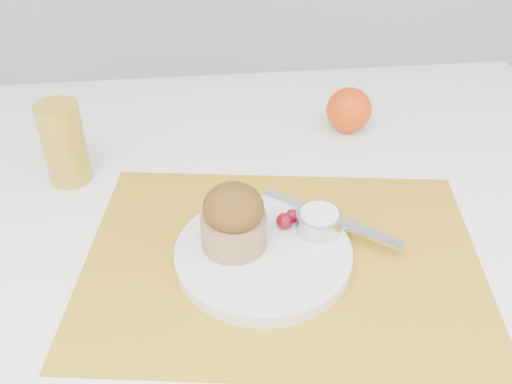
{
  "coord_description": "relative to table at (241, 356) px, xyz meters",
  "views": [
    {
      "loc": [
        -0.05,
        -0.61,
        1.24
      ],
      "look_at": [
        0.02,
        -0.02,
        0.8
      ],
      "focal_mm": 40.0,
      "sensor_mm": 36.0,
      "label": 1
    }
  ],
  "objects": [
    {
      "name": "table",
      "position": [
        0.0,
        0.0,
        0.0
      ],
      "size": [
        1.2,
        0.8,
        0.75
      ],
      "primitive_type": "cube",
      "color": "white",
      "rests_on": "ground"
    },
    {
      "name": "placemat",
      "position": [
        0.05,
        -0.15,
        0.38
      ],
      "size": [
        0.54,
        0.43,
        0.0
      ],
      "primitive_type": "cube",
      "rotation": [
        0.0,
        0.0,
        -0.15
      ],
      "color": "#BD891A",
      "rests_on": "table"
    },
    {
      "name": "plate",
      "position": [
        0.02,
        -0.15,
        0.39
      ],
      "size": [
        0.23,
        0.23,
        0.02
      ],
      "primitive_type": "cylinder",
      "rotation": [
        0.0,
        0.0,
        0.04
      ],
      "color": "silver",
      "rests_on": "placemat"
    },
    {
      "name": "ramekin",
      "position": [
        0.1,
        -0.12,
        0.41
      ],
      "size": [
        0.07,
        0.07,
        0.03
      ],
      "primitive_type": "cylinder",
      "rotation": [
        0.0,
        0.0,
        -0.19
      ],
      "color": "#BABABF",
      "rests_on": "plate"
    },
    {
      "name": "cream",
      "position": [
        0.1,
        -0.12,
        0.42
      ],
      "size": [
        0.05,
        0.05,
        0.01
      ],
      "primitive_type": "cylinder",
      "rotation": [
        0.0,
        0.0,
        -0.08
      ],
      "color": "white",
      "rests_on": "ramekin"
    },
    {
      "name": "raspberry_near",
      "position": [
        0.05,
        -0.11,
        0.41
      ],
      "size": [
        0.02,
        0.02,
        0.02
      ],
      "primitive_type": "ellipsoid",
      "color": "#4F020B",
      "rests_on": "plate"
    },
    {
      "name": "raspberry_far",
      "position": [
        0.07,
        -0.1,
        0.4
      ],
      "size": [
        0.02,
        0.02,
        0.02
      ],
      "primitive_type": "ellipsoid",
      "color": "#510215",
      "rests_on": "plate"
    },
    {
      "name": "butter_knife",
      "position": [
        0.12,
        -0.1,
        0.4
      ],
      "size": [
        0.16,
        0.14,
        0.0
      ],
      "primitive_type": "cube",
      "rotation": [
        0.0,
        0.0,
        -0.7
      ],
      "color": "silver",
      "rests_on": "plate"
    },
    {
      "name": "orange",
      "position": [
        0.2,
        0.16,
        0.41
      ],
      "size": [
        0.08,
        0.08,
        0.08
      ],
      "primitive_type": "sphere",
      "color": "#E54308",
      "rests_on": "table"
    },
    {
      "name": "juice_glass",
      "position": [
        -0.24,
        0.06,
        0.44
      ],
      "size": [
        0.08,
        0.08,
        0.12
      ],
      "primitive_type": "cylinder",
      "rotation": [
        0.0,
        0.0,
        0.33
      ],
      "color": "#B89222",
      "rests_on": "table"
    },
    {
      "name": "muffin",
      "position": [
        -0.01,
        -0.13,
        0.44
      ],
      "size": [
        0.09,
        0.09,
        0.09
      ],
      "color": "#A97F51",
      "rests_on": "plate"
    }
  ]
}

